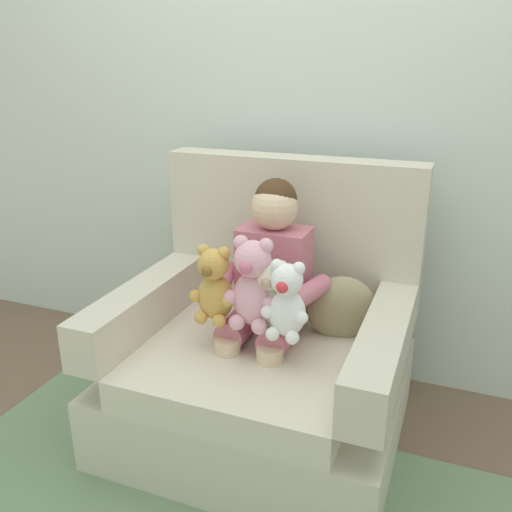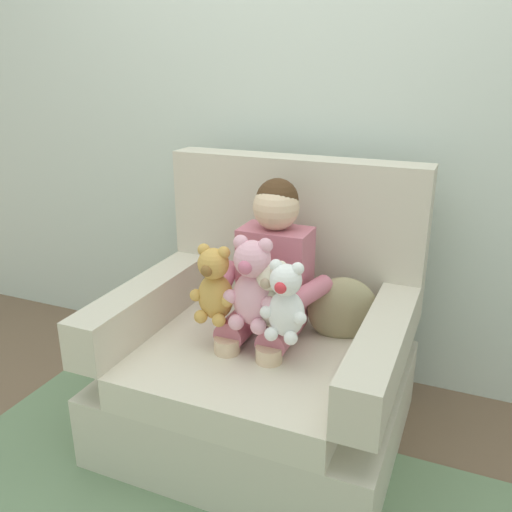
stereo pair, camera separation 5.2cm
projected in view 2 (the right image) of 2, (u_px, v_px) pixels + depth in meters
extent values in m
plane|color=brown|center=(259.00, 432.00, 2.15)|extent=(8.00, 8.00, 0.00)
cube|color=silver|center=(320.00, 82.00, 2.27)|extent=(6.00, 0.10, 2.60)
cube|color=beige|center=(259.00, 401.00, 2.10)|extent=(1.05, 0.90, 0.29)
cube|color=beige|center=(252.00, 364.00, 1.97)|extent=(0.77, 0.76, 0.12)
cube|color=beige|center=(295.00, 232.00, 2.23)|extent=(1.05, 0.14, 0.62)
cube|color=beige|center=(144.00, 306.00, 2.09)|extent=(0.14, 0.76, 0.18)
cube|color=beige|center=(381.00, 353.00, 1.75)|extent=(0.14, 0.76, 0.18)
cube|color=#C66B7F|center=(275.00, 272.00, 2.05)|extent=(0.26, 0.16, 0.34)
sphere|color=beige|center=(276.00, 207.00, 1.96)|extent=(0.17, 0.17, 0.17)
sphere|color=#472D19|center=(277.00, 200.00, 1.96)|extent=(0.16, 0.16, 0.16)
cylinder|color=#C66B7F|center=(242.00, 323.00, 2.02)|extent=(0.11, 0.26, 0.11)
cylinder|color=beige|center=(228.00, 375.00, 1.96)|extent=(0.09, 0.09, 0.30)
cylinder|color=#C66B7F|center=(282.00, 331.00, 1.96)|extent=(0.11, 0.26, 0.11)
cylinder|color=beige|center=(269.00, 385.00, 1.90)|extent=(0.09, 0.09, 0.30)
cylinder|color=#C66B7F|center=(223.00, 281.00, 2.01)|extent=(0.13, 0.27, 0.07)
cylinder|color=#C66B7F|center=(306.00, 295.00, 1.89)|extent=(0.13, 0.27, 0.07)
ellipsoid|color=#EAA8BC|center=(254.00, 298.00, 1.86)|extent=(0.15, 0.13, 0.20)
sphere|color=#EAA8BC|center=(252.00, 259.00, 1.80)|extent=(0.13, 0.13, 0.13)
sphere|color=#CC6684|center=(245.00, 267.00, 1.75)|extent=(0.05, 0.05, 0.05)
sphere|color=#EAA8BC|center=(241.00, 242.00, 1.80)|extent=(0.05, 0.05, 0.05)
sphere|color=#EAA8BC|center=(230.00, 297.00, 1.85)|extent=(0.05, 0.05, 0.05)
sphere|color=#EAA8BC|center=(236.00, 322.00, 1.85)|extent=(0.06, 0.06, 0.06)
sphere|color=#EAA8BC|center=(265.00, 246.00, 1.77)|extent=(0.05, 0.05, 0.05)
sphere|color=#EAA8BC|center=(269.00, 303.00, 1.80)|extent=(0.05, 0.05, 0.05)
sphere|color=#EAA8BC|center=(258.00, 326.00, 1.82)|extent=(0.06, 0.06, 0.06)
ellipsoid|color=white|center=(286.00, 313.00, 1.79)|extent=(0.12, 0.11, 0.16)
sphere|color=white|center=(286.00, 280.00, 1.74)|extent=(0.11, 0.11, 0.11)
sphere|color=#DB333D|center=(281.00, 288.00, 1.70)|extent=(0.04, 0.04, 0.04)
sphere|color=white|center=(276.00, 266.00, 1.74)|extent=(0.04, 0.04, 0.04)
sphere|color=white|center=(266.00, 312.00, 1.78)|extent=(0.04, 0.04, 0.04)
sphere|color=white|center=(271.00, 334.00, 1.78)|extent=(0.05, 0.05, 0.05)
sphere|color=white|center=(298.00, 269.00, 1.71)|extent=(0.04, 0.04, 0.04)
sphere|color=white|center=(300.00, 318.00, 1.74)|extent=(0.04, 0.04, 0.04)
sphere|color=white|center=(291.00, 338.00, 1.75)|extent=(0.05, 0.05, 0.05)
ellipsoid|color=gold|center=(216.00, 297.00, 1.91)|extent=(0.13, 0.11, 0.17)
sphere|color=gold|center=(213.00, 264.00, 1.85)|extent=(0.11, 0.11, 0.11)
sphere|color=brown|center=(207.00, 271.00, 1.81)|extent=(0.04, 0.04, 0.04)
sphere|color=gold|center=(204.00, 250.00, 1.86)|extent=(0.04, 0.04, 0.04)
sphere|color=gold|center=(196.00, 295.00, 1.90)|extent=(0.04, 0.04, 0.04)
sphere|color=gold|center=(201.00, 317.00, 1.90)|extent=(0.05, 0.05, 0.05)
sphere|color=gold|center=(224.00, 253.00, 1.83)|extent=(0.04, 0.04, 0.04)
sphere|color=gold|center=(227.00, 301.00, 1.85)|extent=(0.04, 0.04, 0.04)
sphere|color=gold|center=(219.00, 320.00, 1.87)|extent=(0.05, 0.05, 0.05)
ellipsoid|color=silver|center=(271.00, 307.00, 1.85)|extent=(0.12, 0.10, 0.15)
sphere|color=silver|center=(271.00, 277.00, 1.80)|extent=(0.10, 0.10, 0.10)
sphere|color=tan|center=(266.00, 283.00, 1.77)|extent=(0.04, 0.04, 0.04)
sphere|color=silver|center=(262.00, 264.00, 1.81)|extent=(0.04, 0.04, 0.04)
sphere|color=silver|center=(253.00, 305.00, 1.84)|extent=(0.04, 0.04, 0.04)
sphere|color=silver|center=(258.00, 325.00, 1.84)|extent=(0.04, 0.04, 0.04)
sphere|color=silver|center=(281.00, 267.00, 1.78)|extent=(0.04, 0.04, 0.04)
sphere|color=silver|center=(284.00, 311.00, 1.80)|extent=(0.04, 0.04, 0.04)
sphere|color=silver|center=(275.00, 329.00, 1.82)|extent=(0.04, 0.04, 0.04)
ellipsoid|color=#998C66|center=(342.00, 310.00, 2.02)|extent=(0.28, 0.19, 0.26)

